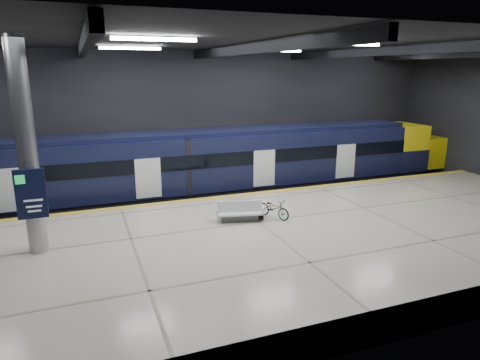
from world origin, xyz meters
TOP-DOWN VIEW (x-y plane):
  - ground at (0.00, 0.00)m, footprint 30.00×30.00m
  - room_shell at (-0.00, 0.00)m, footprint 30.10×16.10m
  - platform at (0.00, -2.50)m, footprint 30.00×11.00m
  - safety_strip at (0.00, 2.75)m, footprint 30.00×0.40m
  - rails at (0.00, 5.50)m, footprint 30.00×1.52m
  - train at (1.26, 5.50)m, footprint 29.40×2.84m
  - bench at (-0.69, -0.61)m, footprint 2.01×1.18m
  - bicycle at (0.73, -0.78)m, footprint 1.17×1.63m
  - pannier_bag at (0.13, -0.78)m, footprint 0.35×0.28m
  - info_column at (-8.00, -1.03)m, footprint 0.90×0.78m

SIDE VIEW (x-z plane):
  - ground at x=0.00m, z-range 0.00..0.00m
  - rails at x=0.00m, z-range 0.00..0.16m
  - platform at x=0.00m, z-range 0.00..1.10m
  - safety_strip at x=0.00m, z-range 1.10..1.11m
  - pannier_bag at x=0.13m, z-range 1.10..1.45m
  - bench at x=-0.69m, z-range 0.98..1.81m
  - bicycle at x=0.73m, z-range 1.10..1.91m
  - train at x=1.26m, z-range 0.16..3.95m
  - info_column at x=-8.00m, z-range 1.01..7.91m
  - room_shell at x=0.00m, z-range 1.69..9.74m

